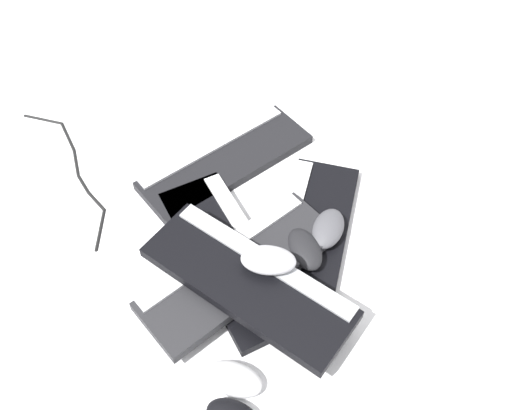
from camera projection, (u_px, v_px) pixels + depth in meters
name	position (u px, v px, depth m)	size (l,w,h in m)	color
ground_plane	(278.00, 225.00, 1.30)	(3.20, 3.20, 0.00)	white
keyboard_0	(229.00, 254.00, 1.24)	(0.29, 0.46, 0.03)	black
keyboard_1	(310.00, 238.00, 1.26)	(0.46, 0.34, 0.03)	black
keyboard_2	(225.00, 161.00, 1.41)	(0.46, 0.21, 0.03)	black
keyboard_3	(239.00, 269.00, 1.18)	(0.45, 0.20, 0.03)	#232326
keyboard_4	(248.00, 281.00, 1.13)	(0.20, 0.45, 0.03)	black
mouse_0	(305.00, 249.00, 1.20)	(0.11, 0.07, 0.04)	black
mouse_2	(328.00, 229.00, 1.24)	(0.11, 0.07, 0.04)	#4C4C51
mouse_3	(268.00, 260.00, 1.11)	(0.11, 0.07, 0.04)	#B7B7BC
mouse_4	(234.00, 379.00, 1.06)	(0.11, 0.07, 0.04)	silver
cable_0	(75.00, 167.00, 1.41)	(0.19, 0.50, 0.01)	black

